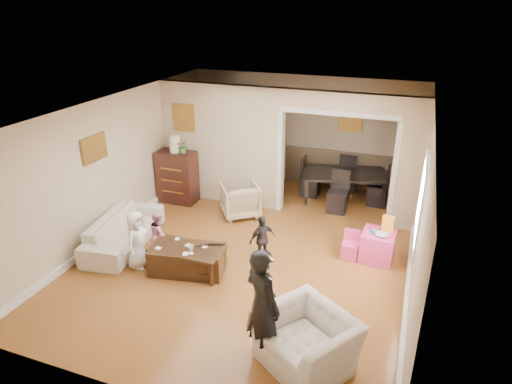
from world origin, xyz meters
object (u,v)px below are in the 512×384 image
at_px(coffee_table, 188,259).
at_px(child_kneel_a, 137,240).
at_px(adult_person, 262,305).
at_px(child_kneel_b, 160,234).
at_px(cyan_cup, 373,231).
at_px(coffee_cup, 191,248).
at_px(child_toddler, 262,239).
at_px(play_table, 378,246).
at_px(dresser, 177,177).
at_px(table_lamp, 175,144).
at_px(armchair_back, 240,200).
at_px(armchair_front, 307,341).
at_px(dining_table, 343,186).
at_px(sofa, 124,230).

height_order(coffee_table, child_kneel_a, child_kneel_a).
bearing_deg(adult_person, coffee_table, -5.34).
relative_size(coffee_table, child_kneel_b, 1.43).
distance_m(cyan_cup, child_kneel_b, 3.69).
bearing_deg(coffee_cup, child_toddler, 40.10).
bearing_deg(play_table, coffee_table, -153.42).
relative_size(dresser, adult_person, 0.74).
xyz_separation_m(coffee_cup, adult_person, (1.70, -1.33, 0.28)).
bearing_deg(table_lamp, armchair_back, -6.50).
bearing_deg(play_table, armchair_front, -101.19).
height_order(dresser, table_lamp, table_lamp).
bearing_deg(coffee_cup, dining_table, 64.73).
xyz_separation_m(table_lamp, child_kneel_a, (0.69, -2.60, -0.83)).
relative_size(dining_table, child_kneel_b, 2.17).
relative_size(armchair_back, adult_person, 0.48).
bearing_deg(adult_person, table_lamp, -16.69).
bearing_deg(dresser, child_kneel_b, -68.58).
height_order(coffee_cup, child_toddler, child_toddler).
bearing_deg(coffee_table, table_lamp, 122.21).
relative_size(adult_person, child_kneel_a, 1.53).
xyz_separation_m(armchair_front, cyan_cup, (0.45, 2.74, 0.21)).
height_order(armchair_front, dresser, dresser).
relative_size(coffee_table, play_table, 2.20).
xyz_separation_m(armchair_back, cyan_cup, (2.80, -0.86, 0.22)).
distance_m(play_table, cyan_cup, 0.32).
bearing_deg(sofa, child_kneel_a, -137.60).
height_order(coffee_cup, cyan_cup, cyan_cup).
relative_size(armchair_front, table_lamp, 3.02).
distance_m(coffee_cup, child_kneel_b, 0.88).
distance_m(coffee_table, adult_person, 2.33).
xyz_separation_m(play_table, child_kneel_b, (-3.62, -1.16, 0.16)).
height_order(coffee_table, dining_table, dining_table).
relative_size(dining_table, child_kneel_a, 1.78).
bearing_deg(play_table, table_lamp, 167.48).
bearing_deg(dresser, adult_person, -48.93).
bearing_deg(adult_person, child_kneel_b, -1.73).
xyz_separation_m(adult_person, child_kneel_a, (-2.65, 1.23, -0.27)).
xyz_separation_m(coffee_cup, child_toddler, (0.95, 0.80, -0.07)).
xyz_separation_m(sofa, play_table, (4.44, 1.07, -0.03)).
relative_size(coffee_table, dining_table, 0.66).
bearing_deg(child_toddler, cyan_cup, 149.03).
xyz_separation_m(child_kneel_b, child_toddler, (1.75, 0.45, 0.00)).
relative_size(armchair_back, dining_table, 0.41).
height_order(child_kneel_a, child_kneel_b, child_kneel_a).
distance_m(coffee_table, child_kneel_b, 0.79).
relative_size(table_lamp, child_kneel_b, 0.43).
bearing_deg(play_table, dresser, 167.48).
bearing_deg(play_table, child_toddler, -159.19).
height_order(sofa, adult_person, adult_person).
distance_m(table_lamp, adult_person, 5.11).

